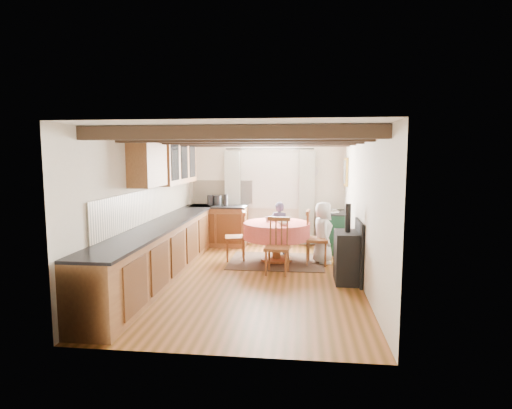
# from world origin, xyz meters

# --- Properties ---
(floor) EXTENTS (3.60, 5.50, 0.00)m
(floor) POSITION_xyz_m (0.00, 0.00, 0.00)
(floor) COLOR brown
(floor) RESTS_ON ground
(ceiling) EXTENTS (3.60, 5.50, 0.00)m
(ceiling) POSITION_xyz_m (0.00, 0.00, 2.40)
(ceiling) COLOR white
(ceiling) RESTS_ON ground
(wall_back) EXTENTS (3.60, 0.00, 2.40)m
(wall_back) POSITION_xyz_m (0.00, 2.75, 1.20)
(wall_back) COLOR silver
(wall_back) RESTS_ON ground
(wall_front) EXTENTS (3.60, 0.00, 2.40)m
(wall_front) POSITION_xyz_m (0.00, -2.75, 1.20)
(wall_front) COLOR silver
(wall_front) RESTS_ON ground
(wall_left) EXTENTS (0.00, 5.50, 2.40)m
(wall_left) POSITION_xyz_m (-1.80, 0.00, 1.20)
(wall_left) COLOR silver
(wall_left) RESTS_ON ground
(wall_right) EXTENTS (0.00, 5.50, 2.40)m
(wall_right) POSITION_xyz_m (1.80, 0.00, 1.20)
(wall_right) COLOR silver
(wall_right) RESTS_ON ground
(beam_a) EXTENTS (3.60, 0.16, 0.16)m
(beam_a) POSITION_xyz_m (0.00, -2.00, 2.31)
(beam_a) COLOR #342415
(beam_a) RESTS_ON ceiling
(beam_b) EXTENTS (3.60, 0.16, 0.16)m
(beam_b) POSITION_xyz_m (0.00, -1.00, 2.31)
(beam_b) COLOR #342415
(beam_b) RESTS_ON ceiling
(beam_c) EXTENTS (3.60, 0.16, 0.16)m
(beam_c) POSITION_xyz_m (0.00, 0.00, 2.31)
(beam_c) COLOR #342415
(beam_c) RESTS_ON ceiling
(beam_d) EXTENTS (3.60, 0.16, 0.16)m
(beam_d) POSITION_xyz_m (0.00, 1.00, 2.31)
(beam_d) COLOR #342415
(beam_d) RESTS_ON ceiling
(beam_e) EXTENTS (3.60, 0.16, 0.16)m
(beam_e) POSITION_xyz_m (0.00, 2.00, 2.31)
(beam_e) COLOR #342415
(beam_e) RESTS_ON ceiling
(splash_left) EXTENTS (0.02, 4.50, 0.55)m
(splash_left) POSITION_xyz_m (-1.78, 0.30, 1.20)
(splash_left) COLOR beige
(splash_left) RESTS_ON wall_left
(splash_back) EXTENTS (1.40, 0.02, 0.55)m
(splash_back) POSITION_xyz_m (-1.00, 2.73, 1.20)
(splash_back) COLOR beige
(splash_back) RESTS_ON wall_back
(base_cabinet_left) EXTENTS (0.60, 5.30, 0.88)m
(base_cabinet_left) POSITION_xyz_m (-1.50, 0.00, 0.44)
(base_cabinet_left) COLOR brown
(base_cabinet_left) RESTS_ON floor
(base_cabinet_back) EXTENTS (1.30, 0.60, 0.88)m
(base_cabinet_back) POSITION_xyz_m (-1.05, 2.45, 0.44)
(base_cabinet_back) COLOR brown
(base_cabinet_back) RESTS_ON floor
(worktop_left) EXTENTS (0.64, 5.30, 0.04)m
(worktop_left) POSITION_xyz_m (-1.48, 0.00, 0.90)
(worktop_left) COLOR black
(worktop_left) RESTS_ON base_cabinet_left
(worktop_back) EXTENTS (1.30, 0.64, 0.04)m
(worktop_back) POSITION_xyz_m (-1.05, 2.43, 0.90)
(worktop_back) COLOR black
(worktop_back) RESTS_ON base_cabinet_back
(wall_cabinet_glass) EXTENTS (0.34, 1.80, 0.90)m
(wall_cabinet_glass) POSITION_xyz_m (-1.63, 1.20, 1.95)
(wall_cabinet_glass) COLOR brown
(wall_cabinet_glass) RESTS_ON wall_left
(wall_cabinet_solid) EXTENTS (0.34, 0.90, 0.70)m
(wall_cabinet_solid) POSITION_xyz_m (-1.63, -0.30, 1.90)
(wall_cabinet_solid) COLOR brown
(wall_cabinet_solid) RESTS_ON wall_left
(window_frame) EXTENTS (1.34, 0.03, 1.54)m
(window_frame) POSITION_xyz_m (0.10, 2.73, 1.60)
(window_frame) COLOR white
(window_frame) RESTS_ON wall_back
(window_pane) EXTENTS (1.20, 0.01, 1.40)m
(window_pane) POSITION_xyz_m (0.10, 2.74, 1.60)
(window_pane) COLOR white
(window_pane) RESTS_ON wall_back
(curtain_left) EXTENTS (0.35, 0.10, 2.10)m
(curtain_left) POSITION_xyz_m (-0.75, 2.65, 1.10)
(curtain_left) COLOR #969D8C
(curtain_left) RESTS_ON wall_back
(curtain_right) EXTENTS (0.35, 0.10, 2.10)m
(curtain_right) POSITION_xyz_m (0.95, 2.65, 1.10)
(curtain_right) COLOR #969D8C
(curtain_right) RESTS_ON wall_back
(curtain_rod) EXTENTS (2.00, 0.03, 0.03)m
(curtain_rod) POSITION_xyz_m (0.10, 2.65, 2.20)
(curtain_rod) COLOR black
(curtain_rod) RESTS_ON wall_back
(wall_picture) EXTENTS (0.04, 0.50, 0.60)m
(wall_picture) POSITION_xyz_m (1.77, 2.30, 1.70)
(wall_picture) COLOR gold
(wall_picture) RESTS_ON wall_right
(wall_plate) EXTENTS (0.30, 0.02, 0.30)m
(wall_plate) POSITION_xyz_m (1.05, 2.72, 1.70)
(wall_plate) COLOR silver
(wall_plate) RESTS_ON wall_back
(rug) EXTENTS (1.81, 1.40, 0.01)m
(rug) POSITION_xyz_m (0.36, 1.11, 0.01)
(rug) COLOR #4B2D1F
(rug) RESTS_ON floor
(dining_table) EXTENTS (1.28, 1.28, 0.77)m
(dining_table) POSITION_xyz_m (0.36, 1.11, 0.39)
(dining_table) COLOR #F46E6D
(dining_table) RESTS_ON floor
(chair_near) EXTENTS (0.46, 0.48, 0.98)m
(chair_near) POSITION_xyz_m (0.43, 0.29, 0.49)
(chair_near) COLOR brown
(chair_near) RESTS_ON floor
(chair_left) EXTENTS (0.51, 0.49, 0.97)m
(chair_left) POSITION_xyz_m (-0.45, 1.17, 0.49)
(chair_left) COLOR brown
(chair_left) RESTS_ON floor
(chair_right) EXTENTS (0.50, 0.48, 1.03)m
(chair_right) POSITION_xyz_m (1.14, 1.02, 0.51)
(chair_right) COLOR brown
(chair_right) RESTS_ON floor
(aga_range) EXTENTS (0.61, 0.95, 0.88)m
(aga_range) POSITION_xyz_m (1.47, 2.12, 0.44)
(aga_range) COLOR #132F1F
(aga_range) RESTS_ON floor
(cast_iron_stove) EXTENTS (0.39, 0.64, 1.28)m
(cast_iron_stove) POSITION_xyz_m (1.58, -0.05, 0.64)
(cast_iron_stove) COLOR black
(cast_iron_stove) RESTS_ON floor
(child_far) EXTENTS (0.43, 0.32, 1.10)m
(child_far) POSITION_xyz_m (0.38, 1.75, 0.55)
(child_far) COLOR #323450
(child_far) RESTS_ON floor
(child_right) EXTENTS (0.44, 0.62, 1.18)m
(child_right) POSITION_xyz_m (1.25, 1.13, 0.59)
(child_right) COLOR silver
(child_right) RESTS_ON floor
(bowl_a) EXTENTS (0.32, 0.32, 0.06)m
(bowl_a) POSITION_xyz_m (0.33, 1.32, 0.80)
(bowl_a) COLOR silver
(bowl_a) RESTS_ON dining_table
(bowl_b) EXTENTS (0.28, 0.28, 0.06)m
(bowl_b) POSITION_xyz_m (0.51, 0.83, 0.80)
(bowl_b) COLOR silver
(bowl_b) RESTS_ON dining_table
(cup) EXTENTS (0.11, 0.11, 0.09)m
(cup) POSITION_xyz_m (0.18, 1.21, 0.82)
(cup) COLOR silver
(cup) RESTS_ON dining_table
(canister_tall) EXTENTS (0.14, 0.14, 0.24)m
(canister_tall) POSITION_xyz_m (-1.24, 2.49, 1.04)
(canister_tall) COLOR #262628
(canister_tall) RESTS_ON worktop_back
(canister_wide) EXTENTS (0.20, 0.20, 0.22)m
(canister_wide) POSITION_xyz_m (-1.08, 2.52, 1.03)
(canister_wide) COLOR #262628
(canister_wide) RESTS_ON worktop_back
(canister_slim) EXTENTS (0.10, 0.10, 0.27)m
(canister_slim) POSITION_xyz_m (-0.86, 2.34, 1.05)
(canister_slim) COLOR #262628
(canister_slim) RESTS_ON worktop_back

